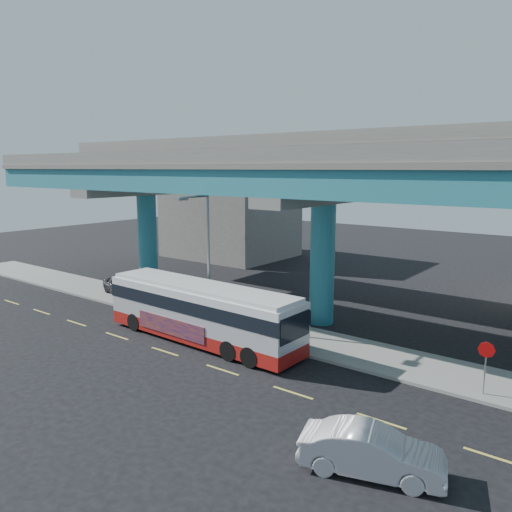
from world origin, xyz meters
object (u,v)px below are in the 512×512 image
Objects in this scene: sedan at (371,451)px; street_lamp at (202,242)px; transit_bus at (201,310)px; stop_sign at (486,357)px; parked_car at (120,285)px.

sedan is 16.17m from street_lamp.
transit_bus reaches higher than sedan.
street_lamp is at bearing 45.65° from sedan.
stop_sign reaches higher than sedan.
street_lamp reaches higher than parked_car.
sedan is 0.60× the size of street_lamp.
parked_car is (-11.67, 3.50, -0.94)m from transit_bus.
sedan is 2.08× the size of stop_sign.
street_lamp is (-1.19, 1.36, 3.55)m from transit_bus.
stop_sign is (14.14, 2.11, 0.01)m from transit_bus.
parked_car is at bearing 51.90° from sedan.
transit_bus is 12.22m from parked_car.
stop_sign is at bearing 9.97° from transit_bus.
stop_sign is (1.50, 7.76, 1.04)m from sedan.
stop_sign reaches higher than parked_car.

